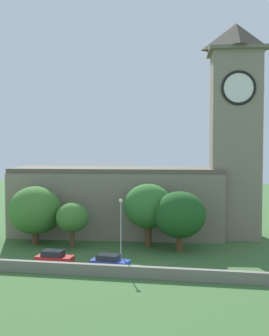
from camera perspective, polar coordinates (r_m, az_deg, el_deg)
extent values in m
plane|color=#3D6633|center=(67.52, 2.18, -9.12)|extent=(200.00, 200.00, 0.00)
cube|color=gray|center=(71.80, -2.14, -4.41)|extent=(33.09, 12.76, 9.80)
cube|color=#5C5547|center=(71.30, -2.15, -0.23)|extent=(33.02, 11.96, 0.70)
cube|color=gray|center=(71.06, 12.36, 2.70)|extent=(7.71, 7.71, 27.74)
cube|color=#675F4F|center=(72.36, 12.50, 13.95)|extent=(8.94, 8.94, 0.50)
pyramid|color=#484338|center=(72.80, 12.52, 15.65)|extent=(8.10, 8.10, 3.92)
cylinder|color=white|center=(67.92, 12.82, 9.71)|extent=(4.55, 0.51, 4.56)
torus|color=black|center=(67.92, 12.82, 9.71)|extent=(4.99, 0.84, 4.97)
cylinder|color=white|center=(72.01, 15.34, 9.30)|extent=(0.51, 4.55, 4.56)
torus|color=black|center=(72.01, 15.34, 9.30)|extent=(0.84, 4.99, 4.97)
cube|color=gray|center=(50.08, -0.84, -12.75)|extent=(58.23, 0.70, 1.26)
cube|color=red|center=(55.37, -9.90, -11.13)|extent=(4.41, 2.13, 0.82)
cube|color=#1E232B|center=(55.28, -10.12, -10.37)|extent=(2.50, 1.79, 0.65)
cylinder|color=black|center=(55.76, -8.09, -11.44)|extent=(0.67, 0.38, 0.66)
cylinder|color=black|center=(54.08, -8.85, -11.91)|extent=(0.67, 0.38, 0.66)
cylinder|color=black|center=(56.89, -10.89, -11.17)|extent=(0.67, 0.38, 0.66)
cylinder|color=black|center=(55.23, -11.72, -11.62)|extent=(0.67, 0.38, 0.66)
cube|color=#233D9E|center=(53.15, -3.06, -11.75)|extent=(4.62, 2.59, 0.76)
cube|color=#1E232B|center=(53.06, -3.28, -11.01)|extent=(2.69, 2.05, 0.60)
cylinder|color=black|center=(53.56, -1.16, -12.05)|extent=(0.66, 0.44, 0.61)
cylinder|color=black|center=(51.86, -1.93, -12.56)|extent=(0.66, 0.44, 0.61)
cylinder|color=black|center=(54.66, -4.12, -11.74)|extent=(0.66, 0.44, 0.61)
cylinder|color=black|center=(53.00, -4.98, -12.23)|extent=(0.66, 0.44, 0.61)
cylinder|color=#9EA0A5|center=(54.25, -1.72, -8.18)|extent=(0.14, 0.14, 7.38)
sphere|color=#F4EFCC|center=(53.62, -1.72, -4.08)|extent=(0.44, 0.44, 0.44)
cylinder|color=brown|center=(63.94, -7.74, -8.69)|extent=(0.63, 0.63, 2.52)
ellipsoid|color=#427A33|center=(63.40, -7.76, -6.09)|extent=(4.47, 4.47, 4.03)
cylinder|color=brown|center=(61.62, 5.63, -9.22)|extent=(0.96, 0.96, 2.32)
ellipsoid|color=#1E511E|center=(60.93, 5.65, -5.80)|extent=(6.85, 6.85, 6.16)
cylinder|color=brown|center=(67.21, -12.22, -8.37)|extent=(1.05, 1.05, 2.02)
ellipsoid|color=#427A33|center=(66.55, -12.26, -5.14)|extent=(7.49, 7.49, 6.74)
cylinder|color=brown|center=(63.87, 1.71, -8.38)|extent=(0.94, 0.94, 3.15)
ellipsoid|color=#33702D|center=(63.17, 1.71, -4.73)|extent=(6.75, 6.75, 6.07)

